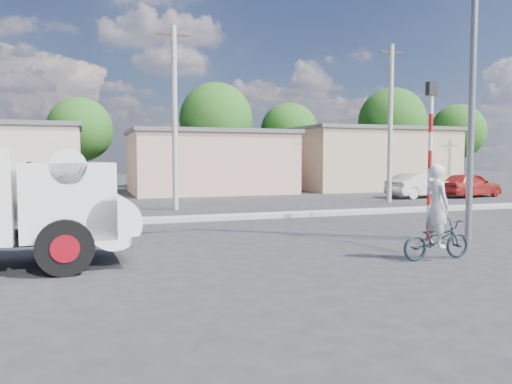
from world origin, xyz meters
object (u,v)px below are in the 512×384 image
object	(u,v)px
bicycle	(436,240)
car_cream	(421,185)
cyclist	(437,219)
streetlight	(468,60)
car_red	(470,185)
traffic_pole	(430,147)

from	to	relation	value
bicycle	car_cream	distance (m)	18.19
bicycle	cyclist	distance (m)	0.48
car_cream	streetlight	bearing A→B (deg)	138.04
bicycle	car_red	world-z (taller)	car_red
cyclist	streetlight	size ratio (longest dim) A/B	0.21
bicycle	streetlight	bearing A→B (deg)	-51.82
car_red	streetlight	xyz separation A→B (m)	(-11.39, -12.32, 4.25)
car_cream	traffic_pole	size ratio (longest dim) A/B	0.99
cyclist	bicycle	bearing A→B (deg)	0.00
bicycle	car_cream	bearing A→B (deg)	-35.70
bicycle	car_cream	size ratio (longest dim) A/B	0.40
streetlight	cyclist	bearing A→B (deg)	-142.46
bicycle	cyclist	xyz separation A→B (m)	(0.00, 0.00, 0.48)
car_cream	streetlight	size ratio (longest dim) A/B	0.48
cyclist	streetlight	bearing A→B (deg)	-51.82
car_red	traffic_pole	world-z (taller)	traffic_pole
streetlight	bicycle	bearing A→B (deg)	-142.46
cyclist	car_cream	distance (m)	18.19
car_cream	car_red	world-z (taller)	car_red
cyclist	streetlight	world-z (taller)	streetlight
traffic_pole	car_cream	bearing A→B (deg)	53.35
car_red	streetlight	size ratio (longest dim) A/B	0.47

